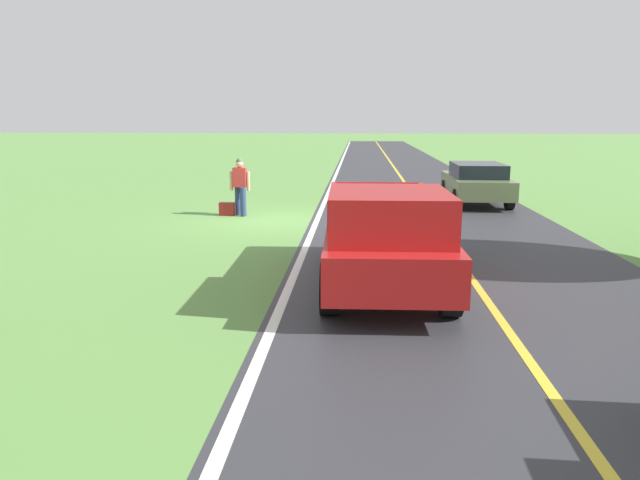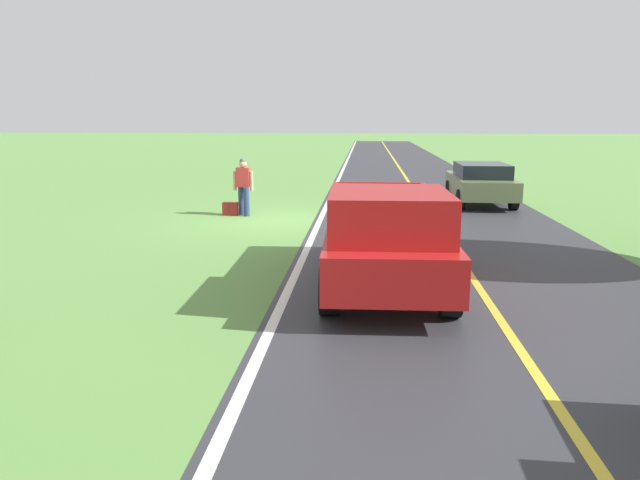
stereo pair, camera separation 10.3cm
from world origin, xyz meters
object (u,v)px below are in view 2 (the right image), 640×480
Objects in this scene: sedan_near_oncoming at (480,182)px; suitcase_carried at (230,209)px; hitchhiker_walking at (244,183)px; pickup_truck_passing at (385,234)px.

suitcase_carried is at bearing 21.18° from sedan_near_oncoming.
suitcase_carried is (0.42, 0.07, -0.78)m from hitchhiker_walking.
hitchhiker_walking is 0.89m from suitcase_carried.
sedan_near_oncoming is (-3.62, -10.64, -0.21)m from pickup_truck_passing.
hitchhiker_walking is 8.27m from sedan_near_oncoming.
suitcase_carried is 8.77m from pickup_truck_passing.
sedan_near_oncoming is at bearing -158.19° from hitchhiker_walking.
suitcase_carried is at bearing 8.87° from hitchhiker_walking.
hitchhiker_walking reaches higher than sedan_near_oncoming.
sedan_near_oncoming is (-7.68, -3.07, -0.23)m from hitchhiker_walking.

